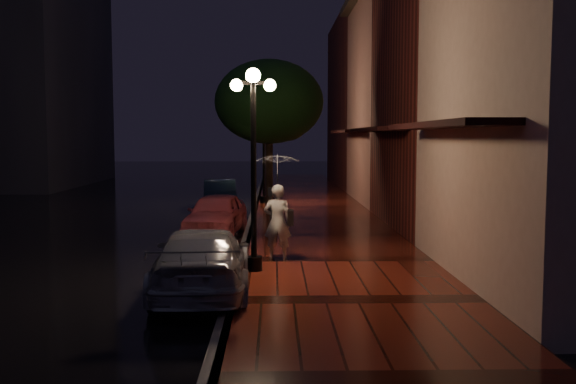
% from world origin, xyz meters
% --- Properties ---
extents(ground, '(120.00, 120.00, 0.00)m').
position_xyz_m(ground, '(0.00, 0.00, 0.00)').
color(ground, black).
rests_on(ground, ground).
extents(sidewalk, '(4.50, 60.00, 0.15)m').
position_xyz_m(sidewalk, '(2.25, 0.00, 0.07)').
color(sidewalk, '#49160D').
rests_on(sidewalk, ground).
extents(curb, '(0.25, 60.00, 0.15)m').
position_xyz_m(curb, '(0.00, 0.00, 0.07)').
color(curb, '#595451').
rests_on(curb, ground).
extents(storefront_mid, '(5.00, 8.00, 11.00)m').
position_xyz_m(storefront_mid, '(7.00, 2.00, 5.50)').
color(storefront_mid, '#511914').
rests_on(storefront_mid, ground).
extents(storefront_far, '(5.00, 8.00, 9.00)m').
position_xyz_m(storefront_far, '(7.00, 10.00, 4.50)').
color(storefront_far, '#8C5951').
rests_on(storefront_far, ground).
extents(storefront_extra, '(5.00, 12.00, 10.00)m').
position_xyz_m(storefront_extra, '(7.00, 20.00, 5.00)').
color(storefront_extra, '#511914').
rests_on(storefront_extra, ground).
extents(streetlamp_near, '(0.96, 0.36, 4.31)m').
position_xyz_m(streetlamp_near, '(0.35, -5.00, 2.60)').
color(streetlamp_near, black).
rests_on(streetlamp_near, sidewalk).
extents(streetlamp_far, '(0.96, 0.36, 4.31)m').
position_xyz_m(streetlamp_far, '(0.35, 9.00, 2.60)').
color(streetlamp_far, black).
rests_on(streetlamp_far, sidewalk).
extents(street_tree, '(4.16, 4.16, 5.80)m').
position_xyz_m(street_tree, '(0.61, 5.99, 4.24)').
color(street_tree, black).
rests_on(street_tree, sidewalk).
extents(pink_car, '(1.97, 3.96, 1.30)m').
position_xyz_m(pink_car, '(-1.00, 0.99, 0.65)').
color(pink_car, '#D45762').
rests_on(pink_car, ground).
extents(navy_car, '(1.68, 3.86, 1.24)m').
position_xyz_m(navy_car, '(-1.48, 7.98, 0.62)').
color(navy_car, black).
rests_on(navy_car, ground).
extents(silver_car, '(2.01, 4.50, 1.28)m').
position_xyz_m(silver_car, '(-0.60, -6.48, 0.64)').
color(silver_car, '#98979E').
rests_on(silver_car, ground).
extents(woman_with_umbrella, '(1.03, 1.05, 2.49)m').
position_xyz_m(woman_with_umbrella, '(0.87, -3.86, 1.79)').
color(woman_with_umbrella, white).
rests_on(woman_with_umbrella, sidewalk).
extents(parking_meter, '(0.15, 0.13, 1.41)m').
position_xyz_m(parking_meter, '(0.68, -0.28, 1.01)').
color(parking_meter, black).
rests_on(parking_meter, sidewalk).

